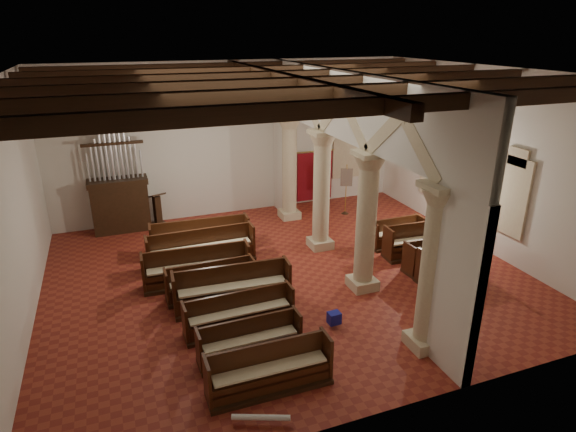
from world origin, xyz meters
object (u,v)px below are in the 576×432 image
Objects in this scene: nave_pew_0 at (269,375)px; processional_banner at (346,196)px; pipe_organ at (119,195)px; lectern at (158,212)px; aisle_pew_0 at (450,268)px.

processional_banner is at bearing 54.80° from nave_pew_0.
nave_pew_0 is at bearing -76.56° from pipe_organ.
lectern is 7.43m from processional_banner.
lectern reaches higher than nave_pew_0.
aisle_pew_0 is at bearing 21.64° from nave_pew_0.
aisle_pew_0 is at bearing -39.84° from pipe_organ.
pipe_organ reaches higher than nave_pew_0.
processional_banner is (8.60, -1.38, -0.62)m from pipe_organ.
processional_banner is at bearing 90.62° from aisle_pew_0.
nave_pew_0 is at bearing -104.68° from lectern.
processional_banner reaches higher than lectern.
nave_pew_0 is 7.07m from aisle_pew_0.
pipe_organ is 10.42m from nave_pew_0.
lectern is at bearing -0.54° from pipe_organ.
lectern is 0.63× the size of aisle_pew_0.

